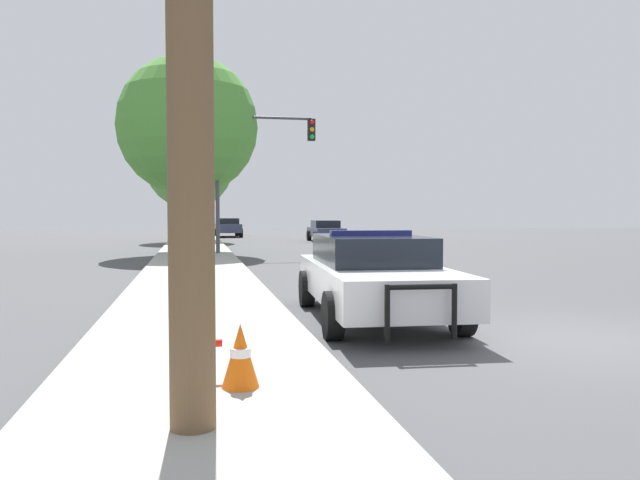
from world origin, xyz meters
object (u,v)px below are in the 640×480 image
traffic_light (256,155)px  car_background_distant (227,227)px  traffic_cone (240,355)px  car_background_oncoming (326,230)px  tree_sidewalk_far (189,165)px  police_car (373,274)px  fire_hydrant (197,341)px  tree_sidewalk_mid (188,126)px

traffic_light → car_background_distant: traffic_light is taller
car_background_distant → traffic_cone: size_ratio=6.93×
car_background_distant → car_background_oncoming: (5.50, -8.49, -0.03)m
traffic_light → tree_sidewalk_far: bearing=102.1°
police_car → traffic_cone: police_car is taller
traffic_cone → fire_hydrant: bearing=139.3°
car_background_oncoming → traffic_cone: bearing=79.2°
car_background_distant → tree_sidewalk_mid: tree_sidewalk_mid is taller
tree_sidewalk_mid → traffic_light: bearing=-24.4°
police_car → car_background_distant: bearing=-85.6°
car_background_distant → tree_sidewalk_far: bearing=-112.0°
police_car → car_background_oncoming: (4.96, 27.08, -0.05)m
police_car → tree_sidewalk_mid: 17.78m
tree_sidewalk_mid → tree_sidewalk_far: bearing=90.0°
car_background_oncoming → tree_sidewalk_mid: 13.84m
traffic_light → traffic_cone: size_ratio=9.38×
traffic_light → tree_sidewalk_mid: (-2.72, 1.23, 1.26)m
car_background_oncoming → traffic_light: bearing=67.6°
police_car → tree_sidewalk_far: size_ratio=0.74×
tree_sidewalk_mid → car_background_distant: bearing=82.1°
police_car → traffic_light: (-0.41, 15.65, 3.39)m
fire_hydrant → car_background_distant: bearing=86.6°
tree_sidewalk_mid → traffic_cone: 21.59m
police_car → tree_sidewalk_far: (-3.13, 28.30, 3.83)m
traffic_light → tree_sidewalk_mid: bearing=155.6°
police_car → fire_hydrant: police_car is taller
car_background_distant → police_car: bearing=-91.6°
tree_sidewalk_far → car_background_oncoming: bearing=-8.6°
police_car → fire_hydrant: (-2.90, -3.79, -0.23)m
police_car → tree_sidewalk_far: bearing=-80.2°
fire_hydrant → car_background_oncoming: bearing=75.7°
police_car → tree_sidewalk_far: tree_sidewalk_far is taller
traffic_light → tree_sidewalk_far: tree_sidewalk_far is taller
traffic_light → fire_hydrant: bearing=-97.3°
traffic_cone → tree_sidewalk_far: bearing=91.1°
traffic_cone → traffic_light: bearing=83.9°
police_car → traffic_light: bearing=-85.0°
car_background_oncoming → tree_sidewalk_far: bearing=-5.9°
fire_hydrant → traffic_light: (2.50, 19.44, 3.61)m
car_background_oncoming → traffic_cone: car_background_oncoming is taller
tree_sidewalk_far → traffic_cone: tree_sidewalk_far is taller
car_background_distant → tree_sidewalk_mid: (-2.58, -18.69, 4.66)m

